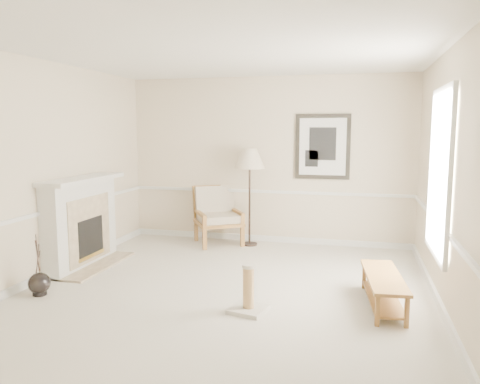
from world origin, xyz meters
name	(u,v)px	position (x,y,z in m)	size (l,w,h in m)	color
ground	(225,292)	(0.00, 0.00, 0.00)	(5.50, 5.50, 0.00)	silver
room	(237,140)	(0.14, 0.08, 1.87)	(5.04, 5.54, 2.92)	beige
fireplace	(82,223)	(-2.34, 0.60, 0.64)	(0.64, 1.64, 1.31)	white
floor_vase	(39,284)	(-2.15, -0.64, 0.14)	(0.26, 0.26, 0.76)	black
armchair	(217,212)	(-0.85, 2.45, 0.54)	(1.06, 1.08, 1.00)	olive
floor_lamp	(250,161)	(-0.24, 2.40, 1.45)	(0.66, 0.66, 1.66)	black
bench	(383,285)	(1.87, 0.02, 0.24)	(0.51, 1.30, 0.36)	olive
scratching_post	(248,297)	(0.42, -0.52, 0.17)	(0.45, 0.45, 0.53)	beige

